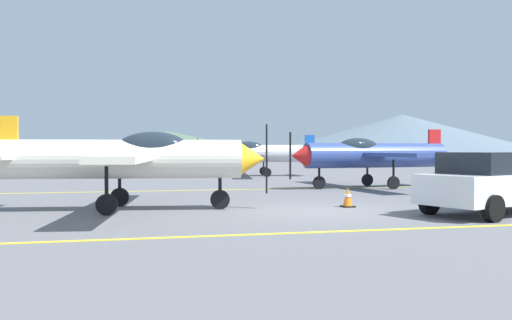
{
  "coord_description": "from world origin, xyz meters",
  "views": [
    {
      "loc": [
        -4.9,
        -13.88,
        1.7
      ],
      "look_at": [
        0.52,
        10.0,
        1.2
      ],
      "focal_mm": 37.5,
      "sensor_mm": 36.0,
      "label": 1
    }
  ],
  "objects_px": {
    "car_sedan": "(493,182)",
    "airplane_far": "(258,153)",
    "traffic_cone_front": "(348,197)",
    "airplane_mid": "(370,154)",
    "airplane_near": "(131,158)"
  },
  "relations": [
    {
      "from": "car_sedan",
      "to": "airplane_far",
      "type": "bearing_deg",
      "value": 94.2
    },
    {
      "from": "traffic_cone_front",
      "to": "airplane_mid",
      "type": "bearing_deg",
      "value": 60.6
    },
    {
      "from": "airplane_near",
      "to": "airplane_far",
      "type": "xyz_separation_m",
      "value": [
        7.67,
        17.7,
        0.0
      ]
    },
    {
      "from": "airplane_mid",
      "to": "airplane_near",
      "type": "bearing_deg",
      "value": -147.35
    },
    {
      "from": "airplane_near",
      "to": "airplane_far",
      "type": "relative_size",
      "value": 1.0
    },
    {
      "from": "airplane_mid",
      "to": "airplane_far",
      "type": "xyz_separation_m",
      "value": [
        -2.5,
        11.18,
        0.0
      ]
    },
    {
      "from": "airplane_mid",
      "to": "car_sedan",
      "type": "relative_size",
      "value": 1.87
    },
    {
      "from": "airplane_mid",
      "to": "car_sedan",
      "type": "xyz_separation_m",
      "value": [
        -0.98,
        -9.54,
        -0.62
      ]
    },
    {
      "from": "airplane_near",
      "to": "car_sedan",
      "type": "height_order",
      "value": "airplane_near"
    },
    {
      "from": "airplane_far",
      "to": "airplane_near",
      "type": "bearing_deg",
      "value": -113.44
    },
    {
      "from": "airplane_far",
      "to": "traffic_cone_front",
      "type": "height_order",
      "value": "airplane_far"
    },
    {
      "from": "airplane_mid",
      "to": "traffic_cone_front",
      "type": "relative_size",
      "value": 14.75
    },
    {
      "from": "airplane_far",
      "to": "car_sedan",
      "type": "relative_size",
      "value": 1.87
    },
    {
      "from": "airplane_near",
      "to": "airplane_mid",
      "type": "distance_m",
      "value": 12.09
    },
    {
      "from": "car_sedan",
      "to": "traffic_cone_front",
      "type": "distance_m",
      "value": 3.92
    }
  ]
}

